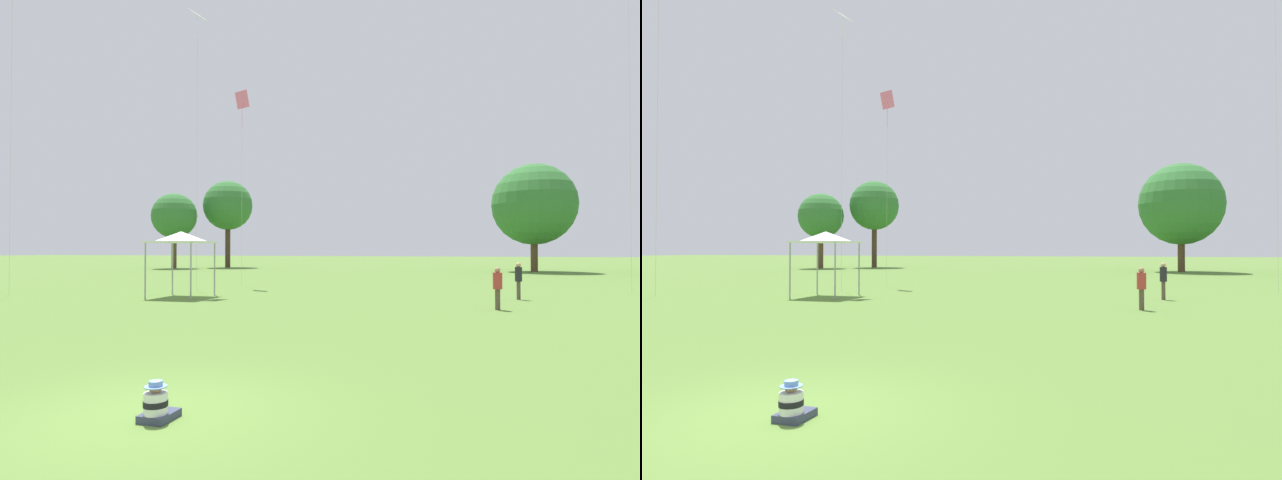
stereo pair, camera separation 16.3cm
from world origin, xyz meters
TOP-DOWN VIEW (x-y plane):
  - ground_plane at (0.00, 0.00)m, footprint 300.00×300.00m
  - seated_toddler at (0.26, -0.21)m, footprint 0.38×0.47m
  - person_standing_1 at (6.33, 17.53)m, footprint 0.32×0.32m
  - person_standing_2 at (5.21, 13.37)m, footprint 0.41×0.41m
  - canopy_tent at (-8.51, 14.55)m, footprint 2.57×2.57m
  - kite_1 at (-8.86, 21.82)m, footprint 1.04×0.62m
  - kite_2 at (-9.68, 17.93)m, footprint 0.91×1.05m
  - distant_tree_0 at (-23.35, 48.89)m, footprint 5.93×5.93m
  - distant_tree_1 at (10.62, 46.55)m, footprint 7.90×7.90m
  - distant_tree_3 at (-27.87, 44.40)m, footprint 5.15×5.15m

SIDE VIEW (x-z plane):
  - ground_plane at x=0.00m, z-range 0.00..0.00m
  - seated_toddler at x=0.26m, z-range -0.05..0.48m
  - person_standing_2 at x=5.21m, z-range 0.15..1.69m
  - person_standing_1 at x=6.33m, z-range 0.17..1.79m
  - canopy_tent at x=-8.51m, z-range 1.22..4.24m
  - distant_tree_3 at x=-27.87m, z-range 1.69..10.31m
  - distant_tree_1 at x=10.62m, z-range 1.30..11.82m
  - distant_tree_0 at x=-23.35m, z-range 2.22..12.68m
  - kite_1 at x=-8.86m, z-range 5.03..16.82m
  - kite_2 at x=-9.68m, z-range 6.58..21.69m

